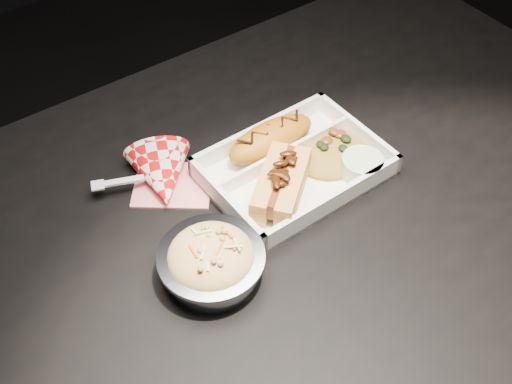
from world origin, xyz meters
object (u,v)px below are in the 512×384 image
Objects in this scene: fried_pastry at (271,139)px; foil_coleslaw_cup at (211,260)px; dining_table at (291,246)px; food_tray at (294,170)px; hotdog at (281,183)px; napkin_fork at (162,177)px.

foil_coleslaw_cup reaches higher than fried_pastry.
dining_table is 0.12m from food_tray.
hotdog reaches higher than dining_table.
fried_pastry is 0.09m from hotdog.
hotdog is at bearing -149.23° from food_tray.
fried_pastry is 0.17m from napkin_fork.
food_tray is at bearing 52.27° from dining_table.
fried_pastry reaches higher than dining_table.
hotdog reaches higher than food_tray.
fried_pastry is 0.23m from foil_coleslaw_cup.
hotdog is at bearing 105.87° from dining_table.
foil_coleslaw_cup is at bearing 159.89° from hotdog.
hotdog is 0.16m from foil_coleslaw_cup.
fried_pastry is (-0.00, 0.06, 0.02)m from food_tray.
hotdog is (-0.04, -0.08, 0.00)m from fried_pastry.
dining_table is 4.75× the size of food_tray.
foil_coleslaw_cup is (-0.15, -0.05, -0.00)m from hotdog.
foil_coleslaw_cup reaches higher than dining_table.
dining_table is 0.13m from hotdog.
fried_pastry is at bearing 23.04° from hotdog.
napkin_fork reaches higher than foil_coleslaw_cup.
food_tray is 0.21m from foil_coleslaw_cup.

